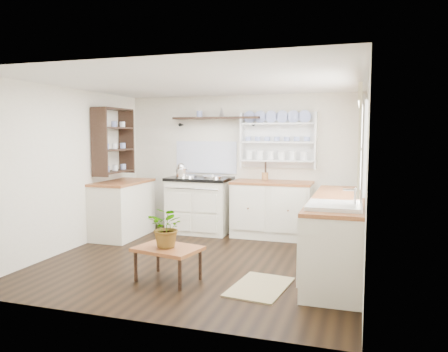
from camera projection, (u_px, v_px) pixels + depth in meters
The scene contains 19 objects.
floor at pixel (202, 261), 5.71m from camera, with size 4.00×3.80×0.01m, color black.
wall_back at pixel (241, 164), 7.40m from camera, with size 4.00×0.02×2.30m, color beige.
wall_right at pixel (365, 178), 4.99m from camera, with size 0.02×3.80×2.30m, color beige.
wall_left at pixel (70, 170), 6.20m from camera, with size 0.02×3.80×2.30m, color beige.
ceiling at pixel (201, 82), 5.48m from camera, with size 4.00×3.80×0.01m, color white.
window at pixel (362, 142), 5.11m from camera, with size 0.08×1.55×1.22m.
aga_cooker at pixel (200, 204), 7.34m from camera, with size 1.04×0.72×0.96m.
back_cabinets at pixel (272, 209), 7.00m from camera, with size 1.27×0.63×0.90m.
right_cabinets at pixel (337, 234), 5.24m from camera, with size 0.62×2.43×0.90m.
belfast_sink at pixel (334, 217), 4.50m from camera, with size 0.55×0.60×0.45m.
left_cabinets at pixel (123, 208), 7.03m from camera, with size 0.62×1.13×0.90m.
plate_rack at pixel (279, 140), 7.13m from camera, with size 1.20×0.22×0.90m.
high_shelf at pixel (216, 119), 7.33m from camera, with size 1.50×0.29×0.16m.
left_shelving at pixel (113, 140), 6.96m from camera, with size 0.28×0.80×1.05m, color black.
kettle at pixel (181, 171), 7.25m from camera, with size 0.19×0.19×0.23m, color silver, non-canonical shape.
utensil_crock at pixel (265, 176), 7.07m from camera, with size 0.10×0.10×0.12m, color #A06C3A.
center_table at pixel (168, 251), 4.92m from camera, with size 0.79×0.64×0.38m.
potted_plant at pixel (168, 227), 4.90m from camera, with size 0.41×0.36×0.46m, color #3F7233.
floor_rug at pixel (260, 287), 4.72m from camera, with size 0.55×0.85×0.02m, color olive.
Camera 1 is at (1.96, -5.22, 1.66)m, focal length 35.00 mm.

